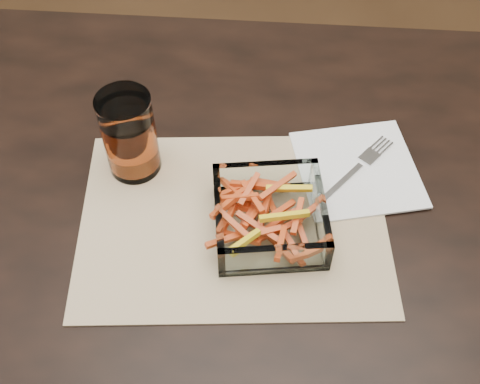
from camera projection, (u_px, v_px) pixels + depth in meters
name	position (u px, v px, depth m)	size (l,w,h in m)	color
dining_table	(331.00, 244.00, 0.97)	(1.60, 0.90, 0.75)	black
placemat	(233.00, 220.00, 0.89)	(0.45, 0.33, 0.00)	tan
glass_bowl	(270.00, 218.00, 0.86)	(0.18, 0.18, 0.06)	white
tumbler	(130.00, 137.00, 0.90)	(0.08, 0.08, 0.14)	white
napkin	(357.00, 169.00, 0.94)	(0.18, 0.18, 0.00)	white
fork	(357.00, 168.00, 0.94)	(0.13, 0.15, 0.00)	silver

